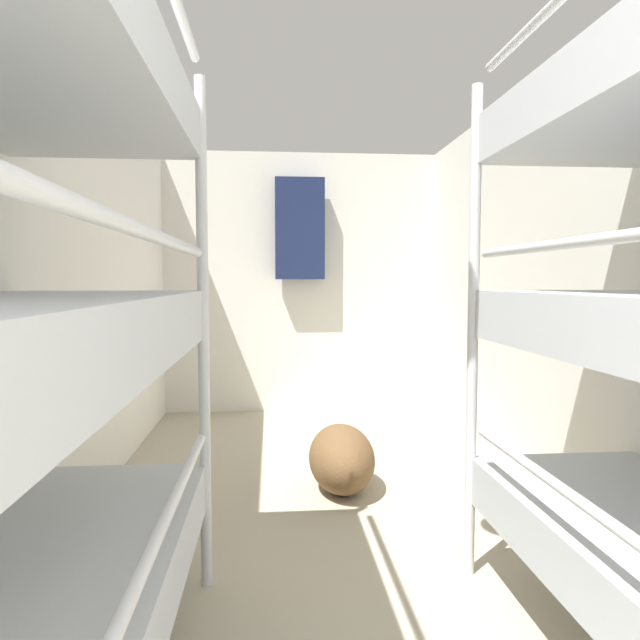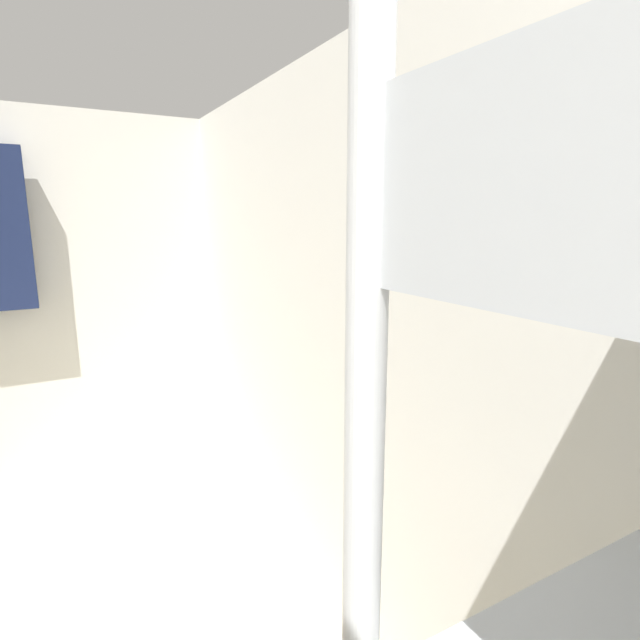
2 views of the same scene
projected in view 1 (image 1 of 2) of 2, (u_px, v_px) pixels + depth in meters
wall_left at (34, 287)px, 2.41m from camera, size 0.06×5.61×2.37m
wall_right at (608, 286)px, 2.63m from camera, size 0.06×5.61×2.37m
wall_back at (301, 283)px, 5.28m from camera, size 2.61×0.06×2.37m
duffel_bag at (342, 458)px, 3.29m from camera, size 0.38×0.62×0.38m
hanging_coat at (300, 229)px, 5.09m from camera, size 0.44×0.12×0.90m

